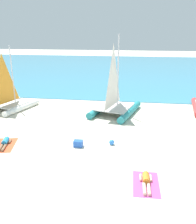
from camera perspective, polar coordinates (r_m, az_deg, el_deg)
ground_plane at (r=20.59m, az=1.77°, el=0.69°), size 120.00×120.00×0.00m
ocean_water at (r=42.34m, az=5.26°, el=9.84°), size 120.00×40.00×0.05m
sailboat_teal at (r=19.31m, az=3.85°, el=2.20°), size 4.01×5.16×5.94m
sailboat_white at (r=21.56m, az=-19.30°, el=2.55°), size 3.52×4.45×5.07m
towel_left at (r=15.22m, az=-20.49°, el=-7.09°), size 1.49×2.10×0.01m
sunbather_left at (r=15.23m, az=-20.48°, el=-6.56°), size 0.73×1.56×0.30m
towel_right at (r=11.23m, az=10.89°, el=-15.79°), size 1.12×1.91×0.01m
sunbather_right at (r=11.21m, az=10.91°, el=-15.06°), size 0.55×1.56×0.30m
beach_ball at (r=14.30m, az=3.16°, el=-6.89°), size 0.30×0.30×0.30m
cooler_box at (r=14.11m, az=-4.53°, el=-7.16°), size 0.50×0.36×0.36m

